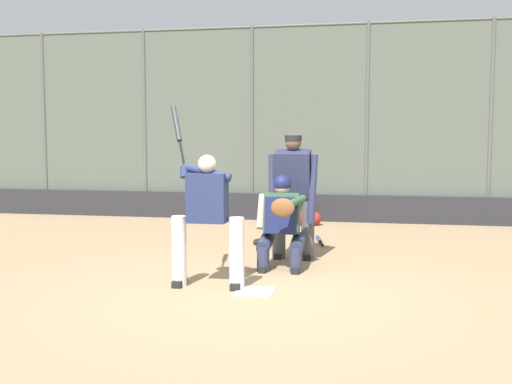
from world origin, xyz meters
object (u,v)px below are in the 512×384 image
object	(u,v)px
spare_bat_near_backstop	(319,240)
equipment_bag_dugout_side	(289,218)
fielding_glove_on_dirt	(261,241)
batter_at_plate	(207,216)
umpire_home	(293,192)
catcher_behind_plate	(281,221)

from	to	relation	value
spare_bat_near_backstop	equipment_bag_dugout_side	distance (m)	2.02
spare_bat_near_backstop	equipment_bag_dugout_side	world-z (taller)	equipment_bag_dugout_side
spare_bat_near_backstop	fielding_glove_on_dirt	size ratio (longest dim) A/B	2.90
batter_at_plate	umpire_home	world-z (taller)	batter_at_plate
umpire_home	equipment_bag_dugout_side	world-z (taller)	umpire_home
spare_bat_near_backstop	equipment_bag_dugout_side	xyz separation A→B (m)	(0.75, -1.87, 0.11)
batter_at_plate	catcher_behind_plate	world-z (taller)	batter_at_plate
batter_at_plate	catcher_behind_plate	xyz separation A→B (m)	(-0.72, -1.11, -0.19)
fielding_glove_on_dirt	catcher_behind_plate	bearing A→B (deg)	108.49
batter_at_plate	fielding_glove_on_dirt	distance (m)	2.98
batter_at_plate	fielding_glove_on_dirt	world-z (taller)	batter_at_plate
catcher_behind_plate	equipment_bag_dugout_side	world-z (taller)	catcher_behind_plate
equipment_bag_dugout_side	spare_bat_near_backstop	bearing A→B (deg)	111.86
batter_at_plate	equipment_bag_dugout_side	world-z (taller)	batter_at_plate
catcher_behind_plate	umpire_home	bearing A→B (deg)	-97.22
fielding_glove_on_dirt	batter_at_plate	bearing A→B (deg)	87.41
fielding_glove_on_dirt	equipment_bag_dugout_side	world-z (taller)	equipment_bag_dugout_side
umpire_home	spare_bat_near_backstop	distance (m)	1.79
fielding_glove_on_dirt	spare_bat_near_backstop	bearing A→B (deg)	-155.65
batter_at_plate	equipment_bag_dugout_side	bearing A→B (deg)	-93.54
batter_at_plate	catcher_behind_plate	size ratio (longest dim) A/B	1.71
umpire_home	spare_bat_near_backstop	size ratio (longest dim) A/B	2.22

